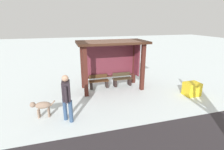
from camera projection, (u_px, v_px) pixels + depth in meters
name	position (u px, v px, depth m)	size (l,w,h in m)	color
ground_plane	(112.00, 88.00, 9.03)	(60.00, 60.00, 0.00)	white
bus_shelter	(113.00, 54.00, 8.65)	(3.42, 1.69, 2.47)	#451E18
bench_left_inside	(99.00, 82.00, 9.02)	(1.04, 0.37, 0.70)	#472C17
bench_center_inside	(122.00, 80.00, 9.36)	(1.04, 0.39, 0.70)	#403321
person_walking	(67.00, 95.00, 5.82)	(0.33, 0.64, 1.71)	#2B232A
dog	(42.00, 106.00, 6.24)	(0.88, 0.28, 0.62)	gray
grit_bin	(192.00, 89.00, 8.14)	(0.70, 0.56, 0.63)	yellow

